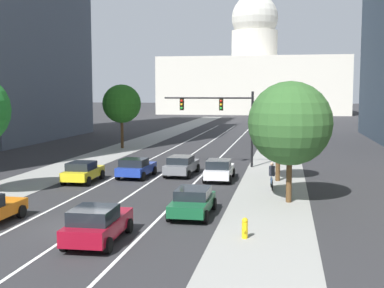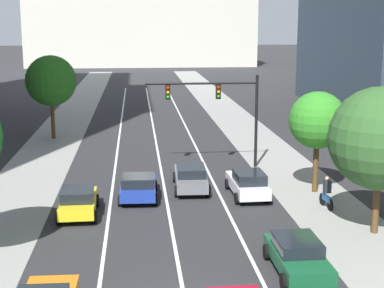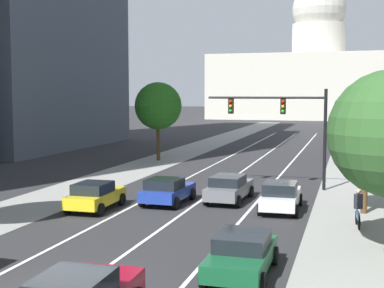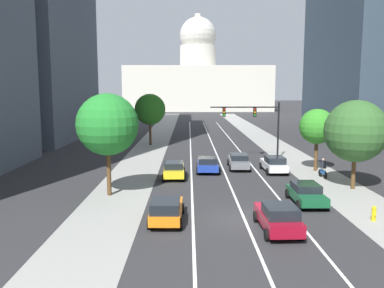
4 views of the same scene
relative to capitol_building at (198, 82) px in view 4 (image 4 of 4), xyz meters
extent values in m
plane|color=#2B2B2D|center=(0.00, -82.23, -9.98)|extent=(400.00, 400.00, 0.00)
cube|color=gray|center=(-8.33, -87.23, -9.97)|extent=(4.44, 130.00, 0.01)
cube|color=gray|center=(8.33, -87.23, -9.97)|extent=(4.44, 130.00, 0.01)
cube|color=white|center=(-3.05, -97.23, -9.97)|extent=(0.16, 90.00, 0.01)
cube|color=white|center=(0.00, -97.23, -9.97)|extent=(0.16, 90.00, 0.01)
cube|color=white|center=(3.05, -97.23, -9.97)|extent=(0.16, 90.00, 0.01)
cube|color=beige|center=(0.00, 0.00, -2.36)|extent=(50.25, 24.62, 15.24)
cylinder|color=beige|center=(0.00, 0.00, 9.00)|extent=(12.61, 12.61, 7.49)
sphere|color=beige|center=(0.00, 0.00, 16.25)|extent=(12.72, 12.72, 12.72)
cylinder|color=beige|center=(0.00, 0.00, 21.97)|extent=(2.29, 2.29, 3.18)
cube|color=yellow|center=(-4.58, -110.95, -9.36)|extent=(1.82, 4.06, 0.60)
cube|color=black|center=(-4.57, -111.28, -8.80)|extent=(1.64, 2.00, 0.53)
cylinder|color=black|center=(-5.48, -109.61, -9.66)|extent=(0.23, 0.64, 0.64)
cylinder|color=black|center=(-3.75, -109.57, -9.66)|extent=(0.23, 0.64, 0.64)
cylinder|color=black|center=(-5.41, -112.34, -9.66)|extent=(0.23, 0.64, 0.64)
cylinder|color=black|center=(-3.69, -112.30, -9.66)|extent=(0.23, 0.64, 0.64)
cube|color=orange|center=(-4.58, -122.38, -9.37)|extent=(1.80, 4.27, 0.57)
cube|color=black|center=(-4.60, -123.27, -8.79)|extent=(1.62, 2.19, 0.59)
cylinder|color=black|center=(-5.41, -120.92, -9.66)|extent=(0.23, 0.64, 0.64)
cylinder|color=black|center=(-3.70, -120.96, -9.66)|extent=(0.23, 0.64, 0.64)
cylinder|color=black|center=(-5.47, -123.80, -9.66)|extent=(0.23, 0.64, 0.64)
cylinder|color=black|center=(-3.76, -123.84, -9.66)|extent=(0.23, 0.64, 0.64)
cube|color=#14512D|center=(4.58, -118.93, -9.38)|extent=(1.79, 4.22, 0.56)
cube|color=black|center=(4.58, -118.79, -8.85)|extent=(1.64, 2.11, 0.50)
cylinder|color=black|center=(3.69, -117.50, -9.66)|extent=(0.22, 0.64, 0.64)
cylinder|color=black|center=(5.47, -117.50, -9.66)|extent=(0.22, 0.64, 0.64)
cylinder|color=black|center=(3.70, -120.37, -9.66)|extent=(0.22, 0.64, 0.64)
cylinder|color=black|center=(5.48, -120.36, -9.66)|extent=(0.22, 0.64, 0.64)
cube|color=silver|center=(4.58, -108.50, -9.35)|extent=(1.82, 4.37, 0.62)
cube|color=black|center=(4.59, -109.02, -8.75)|extent=(1.63, 2.07, 0.58)
cylinder|color=black|center=(3.69, -107.05, -9.66)|extent=(0.23, 0.64, 0.64)
cylinder|color=black|center=(5.41, -107.01, -9.66)|extent=(0.23, 0.64, 0.64)
cylinder|color=black|center=(3.75, -109.99, -9.66)|extent=(0.23, 0.64, 0.64)
cylinder|color=black|center=(5.48, -109.95, -9.66)|extent=(0.23, 0.64, 0.64)
cube|color=#1E389E|center=(-1.53, -108.39, -9.37)|extent=(2.01, 4.07, 0.59)
cube|color=black|center=(-1.55, -108.96, -8.81)|extent=(1.79, 1.87, 0.53)
cylinder|color=black|center=(-2.43, -107.00, -9.66)|extent=(0.24, 0.65, 0.64)
cylinder|color=black|center=(-0.54, -107.05, -9.66)|extent=(0.24, 0.65, 0.64)
cylinder|color=black|center=(-2.51, -109.73, -9.66)|extent=(0.24, 0.65, 0.64)
cylinder|color=black|center=(-0.63, -109.78, -9.66)|extent=(0.24, 0.65, 0.64)
cube|color=maroon|center=(1.53, -124.06, -9.32)|extent=(1.91, 4.37, 0.67)
cube|color=black|center=(1.54, -124.62, -8.70)|extent=(1.71, 2.02, 0.58)
cylinder|color=black|center=(0.59, -122.62, -9.66)|extent=(0.24, 0.65, 0.64)
cylinder|color=black|center=(2.38, -122.57, -9.66)|extent=(0.24, 0.65, 0.64)
cylinder|color=black|center=(0.67, -125.55, -9.66)|extent=(0.24, 0.65, 0.64)
cylinder|color=black|center=(2.47, -125.50, -9.66)|extent=(0.24, 0.65, 0.64)
cube|color=slate|center=(1.53, -106.81, -9.34)|extent=(1.91, 4.69, 0.63)
cube|color=black|center=(1.51, -107.17, -8.77)|extent=(1.69, 2.27, 0.51)
cylinder|color=black|center=(0.71, -105.21, -9.66)|extent=(0.24, 0.65, 0.64)
cylinder|color=black|center=(2.46, -105.27, -9.66)|extent=(0.24, 0.65, 0.64)
cylinder|color=black|center=(0.60, -108.36, -9.66)|extent=(0.24, 0.65, 0.64)
cylinder|color=black|center=(2.35, -108.42, -9.66)|extent=(0.24, 0.65, 0.64)
cylinder|color=black|center=(6.41, -101.85, -6.86)|extent=(0.20, 0.20, 6.24)
cylinder|color=black|center=(2.72, -101.85, -4.28)|extent=(7.37, 0.14, 0.14)
cube|color=black|center=(3.83, -101.85, -4.83)|extent=(0.32, 0.28, 0.96)
sphere|color=red|center=(3.83, -102.00, -4.53)|extent=(0.20, 0.20, 0.20)
sphere|color=orange|center=(3.83, -102.00, -4.83)|extent=(0.20, 0.20, 0.20)
sphere|color=green|center=(3.83, -102.00, -5.13)|extent=(0.20, 0.20, 0.20)
cube|color=black|center=(0.51, -101.85, -4.83)|extent=(0.32, 0.28, 0.96)
sphere|color=red|center=(0.51, -102.00, -4.53)|extent=(0.20, 0.20, 0.20)
sphere|color=orange|center=(0.51, -102.00, -4.83)|extent=(0.20, 0.20, 0.20)
sphere|color=green|center=(0.51, -102.00, -5.13)|extent=(0.20, 0.20, 0.20)
cylinder|color=yellow|center=(7.51, -122.50, -9.63)|extent=(0.26, 0.26, 0.70)
sphere|color=yellow|center=(7.51, -122.50, -9.20)|extent=(0.26, 0.26, 0.26)
cylinder|color=yellow|center=(7.51, -122.66, -9.60)|extent=(0.10, 0.12, 0.10)
cylinder|color=black|center=(8.36, -111.62, -9.65)|extent=(0.11, 0.66, 0.66)
cylinder|color=black|center=(8.26, -110.58, -9.65)|extent=(0.11, 0.66, 0.66)
cube|color=#1959B2|center=(8.31, -111.10, -9.43)|extent=(0.16, 1.00, 0.36)
cube|color=#262833|center=(8.31, -111.15, -8.80)|extent=(0.39, 0.31, 0.64)
sphere|color=tan|center=(8.30, -111.08, -8.37)|extent=(0.22, 0.22, 0.22)
cylinder|color=#51381E|center=(-8.54, -90.45, -8.27)|extent=(0.32, 0.32, 3.42)
sphere|color=#24641C|center=(-8.54, -90.45, -5.10)|extent=(4.20, 4.20, 4.20)
cylinder|color=#51381E|center=(-9.05, -116.65, -8.17)|extent=(0.32, 0.32, 3.61)
sphere|color=#227B2B|center=(-9.05, -116.65, -4.82)|extent=(4.41, 4.41, 4.41)
cylinder|color=#51381E|center=(9.37, -114.91, -8.56)|extent=(0.32, 0.32, 2.84)
sphere|color=#2F5A28|center=(9.37, -114.91, -5.50)|extent=(4.71, 4.71, 4.71)
cylinder|color=#51381E|center=(8.63, -108.04, -8.45)|extent=(0.32, 0.32, 3.05)
sphere|color=#318625|center=(8.63, -108.04, -5.78)|extent=(3.27, 3.27, 3.27)
camera|label=1|loc=(9.18, -143.85, -3.69)|focal=47.78mm
camera|label=2|loc=(-1.57, -139.86, -0.38)|focal=54.83mm
camera|label=3|loc=(7.88, -136.04, -4.07)|focal=50.94mm
camera|label=4|loc=(-3.30, -145.07, -2.30)|focal=37.60mm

